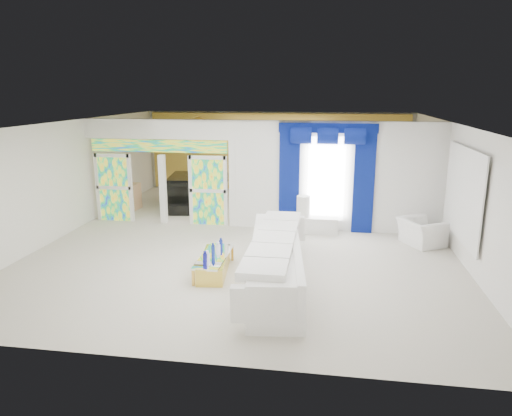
% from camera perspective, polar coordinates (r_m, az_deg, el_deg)
% --- Properties ---
extents(floor, '(12.00, 12.00, 0.00)m').
position_cam_1_polar(floor, '(12.50, -0.52, -3.52)').
color(floor, '#B7AF9E').
rests_on(floor, ground).
extents(dividing_wall, '(5.70, 0.18, 3.00)m').
position_cam_1_polar(dividing_wall, '(12.96, 9.64, 3.75)').
color(dividing_wall, white).
rests_on(dividing_wall, ground).
extents(dividing_header, '(4.30, 0.18, 0.55)m').
position_cam_1_polar(dividing_header, '(13.67, -11.88, 9.36)').
color(dividing_header, white).
rests_on(dividing_header, dividing_wall).
extents(stained_panel_left, '(0.95, 0.04, 2.00)m').
position_cam_1_polar(stained_panel_left, '(14.46, -16.84, 2.39)').
color(stained_panel_left, '#994C3F').
rests_on(stained_panel_left, ground).
extents(stained_panel_right, '(0.95, 0.04, 2.00)m').
position_cam_1_polar(stained_panel_right, '(13.48, -5.83, 2.11)').
color(stained_panel_right, '#994C3F').
rests_on(stained_panel_right, ground).
extents(stained_transom, '(4.00, 0.05, 0.35)m').
position_cam_1_polar(stained_transom, '(13.71, -11.78, 7.38)').
color(stained_transom, '#994C3F').
rests_on(stained_transom, dividing_header).
extents(window_pane, '(1.00, 0.02, 2.30)m').
position_cam_1_polar(window_pane, '(12.87, 8.52, 3.50)').
color(window_pane, white).
rests_on(window_pane, dividing_wall).
extents(blue_drape_left, '(0.55, 0.10, 2.80)m').
position_cam_1_polar(blue_drape_left, '(12.89, 4.05, 3.41)').
color(blue_drape_left, '#031448').
rests_on(blue_drape_left, ground).
extents(blue_drape_right, '(0.55, 0.10, 2.80)m').
position_cam_1_polar(blue_drape_right, '(12.89, 12.96, 3.08)').
color(blue_drape_right, '#031448').
rests_on(blue_drape_right, ground).
extents(blue_pelmet, '(2.60, 0.12, 0.25)m').
position_cam_1_polar(blue_pelmet, '(12.66, 8.74, 9.58)').
color(blue_pelmet, '#031448').
rests_on(blue_pelmet, dividing_wall).
extents(wall_mirror, '(0.04, 2.70, 1.90)m').
position_cam_1_polar(wall_mirror, '(11.39, 23.92, 1.57)').
color(wall_mirror, white).
rests_on(wall_mirror, ground).
extents(gold_curtains, '(9.70, 0.12, 2.90)m').
position_cam_1_polar(gold_curtains, '(17.91, 2.55, 6.76)').
color(gold_curtains, '#B4872B').
rests_on(gold_curtains, ground).
extents(white_sofa, '(1.44, 4.50, 0.84)m').
position_cam_1_polar(white_sofa, '(9.53, 2.39, -6.57)').
color(white_sofa, white).
rests_on(white_sofa, ground).
extents(coffee_table, '(0.72, 1.67, 0.36)m').
position_cam_1_polar(coffee_table, '(10.12, -5.10, -6.82)').
color(coffee_table, gold).
rests_on(coffee_table, ground).
extents(console_table, '(1.31, 0.42, 0.43)m').
position_cam_1_polar(console_table, '(12.91, 7.03, -2.05)').
color(console_table, silver).
rests_on(console_table, ground).
extents(table_lamp, '(0.36, 0.36, 0.58)m').
position_cam_1_polar(table_lamp, '(12.79, 5.76, 0.19)').
color(table_lamp, silver).
rests_on(table_lamp, console_table).
extents(armchair, '(1.26, 1.31, 0.66)m').
position_cam_1_polar(armchair, '(12.50, 19.44, -2.77)').
color(armchair, white).
rests_on(armchair, ground).
extents(grand_piano, '(1.70, 2.08, 0.96)m').
position_cam_1_polar(grand_piano, '(16.30, -7.78, 2.27)').
color(grand_piano, black).
rests_on(grand_piano, ground).
extents(piano_bench, '(0.97, 0.49, 0.31)m').
position_cam_1_polar(piano_bench, '(14.89, -9.48, -0.20)').
color(piano_bench, black).
rests_on(piano_bench, ground).
extents(tv_console, '(0.62, 0.57, 0.84)m').
position_cam_1_polar(tv_console, '(15.88, -15.06, 1.39)').
color(tv_console, tan).
rests_on(tv_console, ground).
extents(chandelier, '(0.60, 0.60, 0.60)m').
position_cam_1_polar(chandelier, '(15.78, -6.89, 9.88)').
color(chandelier, gold).
rests_on(chandelier, ceiling).
extents(decanters, '(0.19, 1.14, 0.23)m').
position_cam_1_polar(decanters, '(10.04, -5.32, -5.34)').
color(decanters, white).
rests_on(decanters, coffee_table).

